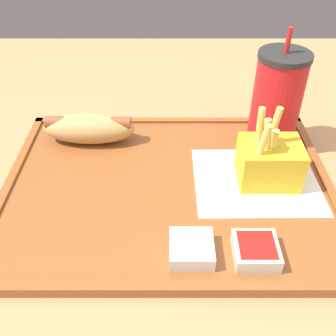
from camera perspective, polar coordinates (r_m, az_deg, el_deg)
dining_table at (r=0.85m, az=1.22°, el=-20.91°), size 1.37×1.11×0.72m
food_tray at (r=0.55m, az=0.00°, el=-2.83°), size 0.45×0.34×0.01m
paper_napkin at (r=0.56m, az=12.61°, el=-1.81°), size 0.17×0.15×0.00m
soda_cup at (r=0.61m, az=15.50°, el=9.56°), size 0.08×0.08×0.18m
hot_dog_far at (r=0.63m, az=-11.41°, el=5.75°), size 0.14×0.05×0.05m
fries_carton at (r=0.55m, az=14.41°, el=0.91°), size 0.08×0.07×0.11m
sauce_cup_mayo at (r=0.45m, az=3.43°, el=-11.56°), size 0.05×0.05×0.02m
sauce_cup_ketchup at (r=0.46m, az=12.62°, el=-11.55°), size 0.05×0.05×0.02m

